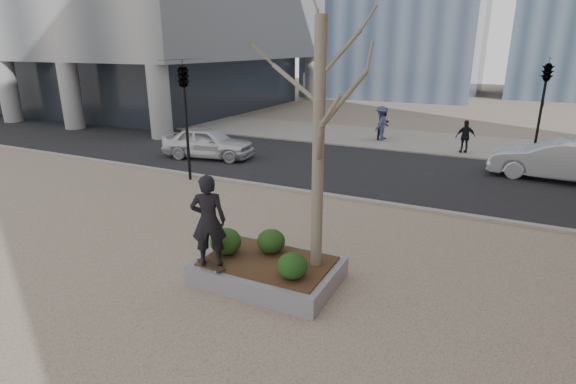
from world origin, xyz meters
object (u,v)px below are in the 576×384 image
at_px(police_car, 208,142).
at_px(skateboard, 211,266).
at_px(planter, 268,271).
at_px(skateboarder, 208,221).

bearing_deg(police_car, skateboard, -154.69).
bearing_deg(planter, police_car, 131.97).
bearing_deg(skateboard, police_car, 145.19).
bearing_deg(planter, skateboarder, -142.35).
distance_m(skateboard, skateboarder, 1.03).
height_order(planter, skateboarder, skateboarder).
height_order(skateboarder, police_car, skateboarder).
distance_m(planter, police_car, 11.83).
height_order(planter, police_car, police_car).
bearing_deg(skateboarder, planter, -170.12).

